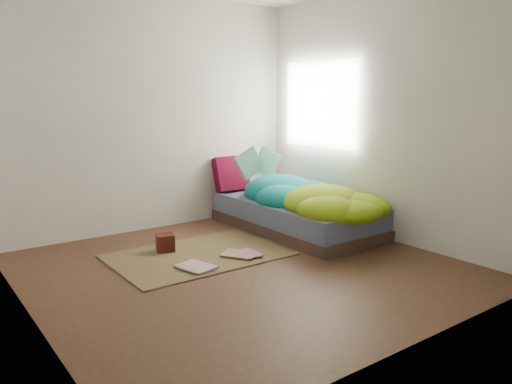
# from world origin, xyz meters

# --- Properties ---
(ground) EXTENTS (3.50, 3.50, 0.00)m
(ground) POSITION_xyz_m (0.00, 0.00, 0.00)
(ground) COLOR #3B2916
(ground) RESTS_ON ground
(room_walls) EXTENTS (3.54, 3.54, 2.62)m
(room_walls) POSITION_xyz_m (0.01, 0.01, 1.63)
(room_walls) COLOR beige
(room_walls) RESTS_ON ground
(bed) EXTENTS (1.00, 2.00, 0.34)m
(bed) POSITION_xyz_m (1.22, 0.72, 0.17)
(bed) COLOR #3A2820
(bed) RESTS_ON ground
(duvet) EXTENTS (0.96, 1.84, 0.34)m
(duvet) POSITION_xyz_m (1.22, 0.50, 0.51)
(duvet) COLOR #076275
(duvet) RESTS_ON bed
(rug) EXTENTS (1.60, 1.10, 0.01)m
(rug) POSITION_xyz_m (-0.15, 0.55, 0.01)
(rug) COLOR brown
(rug) RESTS_ON ground
(pillow_floral) EXTENTS (0.58, 0.41, 0.12)m
(pillow_floral) POSITION_xyz_m (1.43, 1.31, 0.40)
(pillow_floral) COLOR #EBE5CB
(pillow_floral) RESTS_ON bed
(pillow_magenta) EXTENTS (0.43, 0.16, 0.43)m
(pillow_magenta) POSITION_xyz_m (0.95, 1.63, 0.55)
(pillow_magenta) COLOR #490417
(pillow_magenta) RESTS_ON bed
(open_book) EXTENTS (0.49, 0.17, 0.29)m
(open_book) POSITION_xyz_m (1.06, 1.20, 0.83)
(open_book) COLOR #3A822A
(open_book) RESTS_ON duvet
(wooden_box) EXTENTS (0.21, 0.21, 0.17)m
(wooden_box) POSITION_xyz_m (-0.35, 0.84, 0.10)
(wooden_box) COLOR #37150C
(wooden_box) RESTS_ON rug
(floor_book_a) EXTENTS (0.31, 0.37, 0.02)m
(floor_book_a) POSITION_xyz_m (-0.48, 0.18, 0.02)
(floor_book_a) COLOR beige
(floor_book_a) RESTS_ON rug
(floor_book_b) EXTENTS (0.21, 0.28, 0.03)m
(floor_book_b) POSITION_xyz_m (0.10, 0.24, 0.03)
(floor_book_b) COLOR pink
(floor_book_b) RESTS_ON rug
(floor_book_c) EXTENTS (0.37, 0.39, 0.02)m
(floor_book_c) POSITION_xyz_m (0.05, 0.21, 0.02)
(floor_book_c) COLOR tan
(floor_book_c) RESTS_ON rug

